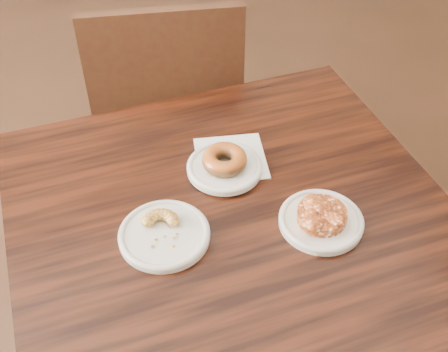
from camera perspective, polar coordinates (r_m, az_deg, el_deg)
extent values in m
plane|color=black|center=(1.84, 2.06, -13.46)|extent=(5.00, 5.00, 0.00)
cube|color=black|center=(1.37, 0.99, -14.97)|extent=(0.94, 0.94, 0.75)
cube|color=white|center=(1.19, 0.69, 1.83)|extent=(0.15, 0.15, 0.00)
cylinder|color=white|center=(1.15, 0.05, 0.84)|extent=(0.16, 0.16, 0.01)
cylinder|color=silver|center=(1.04, -6.08, -5.99)|extent=(0.17, 0.17, 0.01)
cylinder|color=silver|center=(1.07, 9.82, -4.54)|extent=(0.16, 0.16, 0.01)
torus|color=brown|center=(1.14, 0.05, 1.67)|extent=(0.09, 0.09, 0.03)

